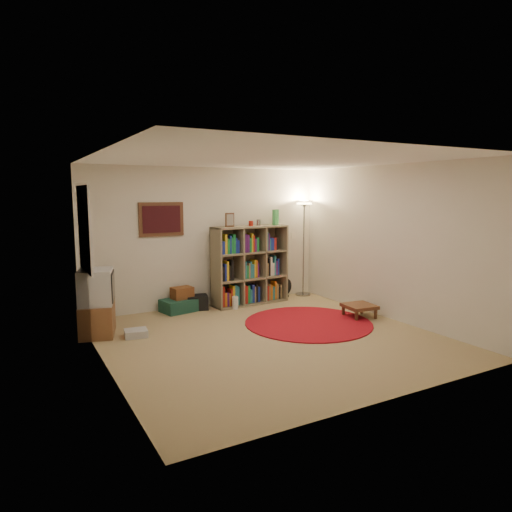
# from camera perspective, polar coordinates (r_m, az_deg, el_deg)

# --- Properties ---
(room) EXTENTS (4.54, 4.54, 2.54)m
(room) POSITION_cam_1_polar(r_m,az_deg,el_deg) (6.32, 1.18, 0.75)
(room) COLOR #978159
(room) RESTS_ON ground
(bookshelf) EXTENTS (1.47, 0.52, 1.74)m
(bookshelf) POSITION_cam_1_polar(r_m,az_deg,el_deg) (8.42, -0.90, -1.31)
(bookshelf) COLOR #786C50
(bookshelf) RESTS_ON ground
(floor_lamp) EXTENTS (0.44, 0.44, 1.90)m
(floor_lamp) POSITION_cam_1_polar(r_m,az_deg,el_deg) (9.08, 6.02, 4.89)
(floor_lamp) COLOR gray
(floor_lamp) RESTS_ON ground
(floor_fan) EXTENTS (0.32, 0.22, 0.36)m
(floor_fan) POSITION_cam_1_polar(r_m,az_deg,el_deg) (9.08, 3.69, -3.98)
(floor_fan) COLOR black
(floor_fan) RESTS_ON ground
(tv_stand) EXTENTS (0.62, 0.76, 0.96)m
(tv_stand) POSITION_cam_1_polar(r_m,az_deg,el_deg) (6.99, -19.26, -5.63)
(tv_stand) COLOR brown
(tv_stand) RESTS_ON ground
(dvd_box) EXTENTS (0.35, 0.30, 0.11)m
(dvd_box) POSITION_cam_1_polar(r_m,az_deg,el_deg) (6.84, -14.78, -9.31)
(dvd_box) COLOR #BABBBF
(dvd_box) RESTS_ON ground
(suitcase) EXTENTS (0.75, 0.56, 0.22)m
(suitcase) POSITION_cam_1_polar(r_m,az_deg,el_deg) (8.10, -9.30, -6.05)
(suitcase) COLOR #15392E
(suitcase) RESTS_ON ground
(wicker_basket) EXTENTS (0.38, 0.30, 0.20)m
(wicker_basket) POSITION_cam_1_polar(r_m,az_deg,el_deg) (8.08, -9.23, -4.57)
(wicker_basket) COLOR brown
(wicker_basket) RESTS_ON suitcase
(duffel_bag) EXTENTS (0.43, 0.38, 0.25)m
(duffel_bag) POSITION_cam_1_polar(r_m,az_deg,el_deg) (8.18, -7.36, -5.76)
(duffel_bag) COLOR black
(duffel_bag) RESTS_ON ground
(paper_towel) EXTENTS (0.13, 0.13, 0.22)m
(paper_towel) POSITION_cam_1_polar(r_m,az_deg,el_deg) (8.14, -2.62, -5.86)
(paper_towel) COLOR silver
(paper_towel) RESTS_ON ground
(red_rug) EXTENTS (2.01, 2.01, 0.02)m
(red_rug) POSITION_cam_1_polar(r_m,az_deg,el_deg) (7.33, 6.55, -8.29)
(red_rug) COLOR maroon
(red_rug) RESTS_ON ground
(side_table) EXTENTS (0.52, 0.52, 0.22)m
(side_table) POSITION_cam_1_polar(r_m,az_deg,el_deg) (7.78, 12.80, -6.18)
(side_table) COLOR #462818
(side_table) RESTS_ON ground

